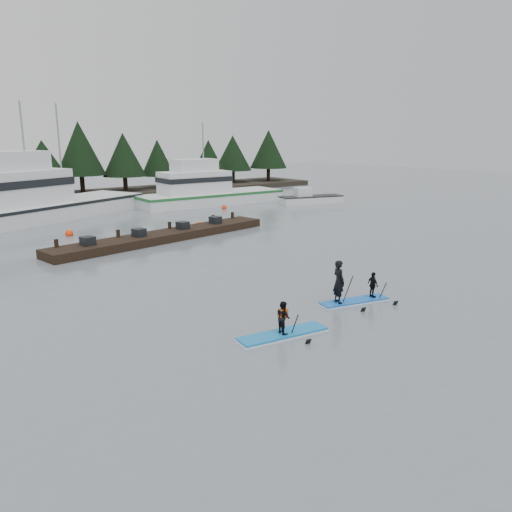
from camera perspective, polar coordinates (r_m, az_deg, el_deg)
ground at (r=20.10m, az=10.83°, el=-6.21°), size 160.00×160.00×0.00m
far_shore at (r=56.41m, az=-23.67°, el=5.95°), size 70.00×8.00×0.60m
treeline at (r=56.45m, az=-23.65°, el=5.65°), size 60.00×4.00×8.00m
fishing_boat_large at (r=44.43m, az=-23.97°, el=4.79°), size 19.29×11.87×10.44m
fishing_boat_medium at (r=50.45m, az=-5.61°, el=6.63°), size 15.19×5.01×8.85m
skiff at (r=51.24m, az=6.32°, el=6.43°), size 6.75×3.79×0.75m
floating_dock at (r=33.43m, az=-10.34°, el=2.26°), size 16.30×4.47×0.54m
buoy_b at (r=36.68m, az=-20.55°, el=2.18°), size 0.56×0.56×0.56m
buoy_c at (r=47.16m, az=-3.66°, el=5.40°), size 0.48×0.48×0.48m
buoy_d at (r=37.38m, az=-6.52°, el=3.17°), size 0.64×0.64×0.64m
paddleboard_solo at (r=17.31m, az=3.11°, el=-8.00°), size 3.37×1.34×1.76m
paddleboard_duo at (r=20.79m, az=10.69°, el=-3.54°), size 3.10×1.64×2.42m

